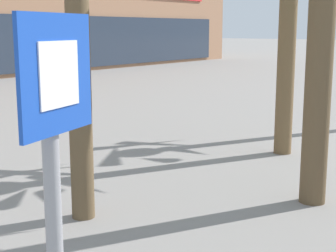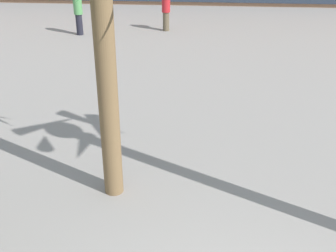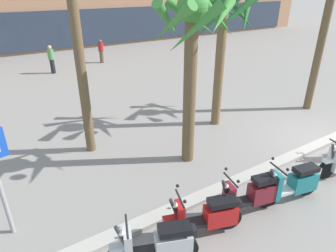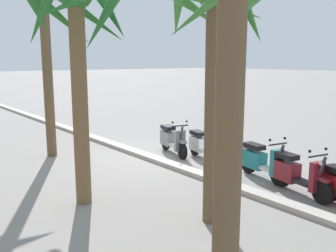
% 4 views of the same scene
% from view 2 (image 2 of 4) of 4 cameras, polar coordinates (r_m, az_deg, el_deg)
% --- Properties ---
extents(pedestrian_window_shopping, '(0.34, 0.45, 1.51)m').
position_cam_2_polar(pedestrian_window_shopping, '(17.98, -0.27, 15.05)').
color(pedestrian_window_shopping, brown).
rests_on(pedestrian_window_shopping, ground).
extents(pedestrian_by_palm_tree, '(0.34, 0.34, 1.61)m').
position_cam_2_polar(pedestrian_by_palm_tree, '(17.69, -11.87, 14.49)').
color(pedestrian_by_palm_tree, black).
rests_on(pedestrian_by_palm_tree, ground).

